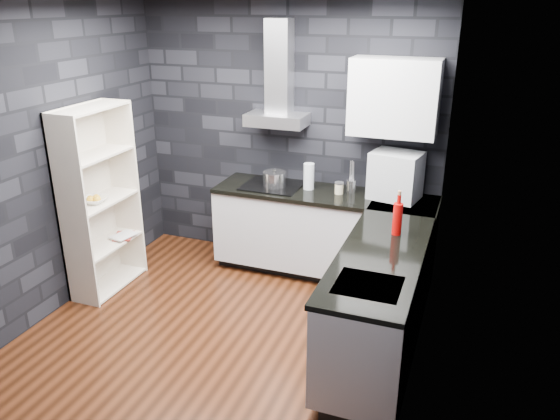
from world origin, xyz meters
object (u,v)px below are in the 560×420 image
Objects in this scene: red_bottle at (397,219)px; fruit_bowl at (94,200)px; glass_vase at (309,176)px; utensil_crock at (351,186)px; appliance_garage at (396,176)px; pot at (274,180)px; bookshelf at (100,201)px; storage_jar at (339,189)px.

fruit_bowl is (-2.76, -0.28, -0.10)m from red_bottle.
glass_vase is 0.43m from utensil_crock.
appliance_garage is at bearing -3.33° from utensil_crock.
glass_vase is 2.07m from fruit_bowl.
bookshelf reaches higher than pot.
glass_vase is 1.31m from red_bottle.
storage_jar is at bearing 130.95° from red_bottle.
glass_vase is at bearing 14.34° from bookshelf.
red_bottle is 2.77m from fruit_bowl.
bookshelf is (-2.76, -0.20, -0.13)m from red_bottle.
red_bottle is 0.15× the size of bookshelf.
pot is 0.13× the size of bookshelf.
appliance_garage is at bearing 4.66° from pot.
fruit_bowl is at bearing -106.29° from bookshelf.
glass_vase is 0.33m from storage_jar.
red_bottle is 1.18× the size of fruit_bowl.
appliance_garage is at bearing 23.76° from fruit_bowl.
storage_jar is 0.39× the size of red_bottle.
glass_vase is 2.03m from bookshelf.
utensil_crock is at bearing 28.34° from fruit_bowl.
utensil_crock reaches higher than storage_jar.
fruit_bowl is (-2.16, -1.17, -0.02)m from utensil_crock.
appliance_garage is 2.01× the size of fruit_bowl.
bookshelf is (-2.07, -1.00, -0.05)m from storage_jar.
pot is 0.36m from glass_vase.
appliance_garage reaches higher than red_bottle.
storage_jar is 2.30m from bookshelf.
appliance_garage is (0.85, 0.03, 0.09)m from glass_vase.
glass_vase is 2.14× the size of utensil_crock.
utensil_crock is 2.46m from fruit_bowl.
bookshelf is at bearing 90.00° from fruit_bowl.
storage_jar is at bearing -161.76° from appliance_garage.
bookshelf reaches higher than storage_jar.
fruit_bowl is (-1.40, -1.04, -0.04)m from pot.
bookshelf reaches higher than appliance_garage.
glass_vase is 1.17× the size of fruit_bowl.
appliance_garage is (0.53, 0.07, 0.17)m from storage_jar.
appliance_garage is 2.84m from fruit_bowl.
fruit_bowl is at bearing -152.54° from storage_jar.
glass_vase is 0.86m from appliance_garage.
pot is 1.01× the size of fruit_bowl.
fruit_bowl is (0.00, -0.08, 0.04)m from bookshelf.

